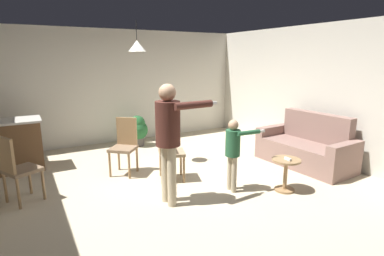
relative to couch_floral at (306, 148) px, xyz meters
name	(u,v)px	position (x,y,z in m)	size (l,w,h in m)	color
ground	(178,184)	(-2.62, 0.35, -0.33)	(7.68, 7.68, 0.00)	beige
wall_back	(118,87)	(-2.62, 3.55, 1.02)	(6.40, 0.10, 2.70)	silver
wall_right	(317,92)	(0.58, 0.35, 1.02)	(0.10, 6.40, 2.70)	silver
couch_floral	(306,148)	(0.00, 0.00, 0.00)	(0.96, 1.85, 1.00)	#8C6B60
kitchen_counter	(5,146)	(-5.07, 2.41, 0.15)	(1.26, 0.66, 0.95)	brown
side_table_by_couch	(286,171)	(-1.25, -0.69, 0.00)	(0.44, 0.44, 0.52)	#99754C
person_adult	(169,131)	(-3.01, -0.19, 0.73)	(0.85, 0.50, 1.71)	tan
person_child	(233,147)	(-1.97, -0.28, 0.37)	(0.58, 0.36, 1.14)	tan
dining_chair_by_counter	(16,167)	(-4.88, 0.87, 0.21)	(0.57, 0.57, 1.00)	#99754C
dining_chair_near_wall	(125,144)	(-3.19, 1.29, 0.21)	(0.59, 0.59, 1.00)	#99754C
dining_chair_centre_back	(167,149)	(-2.67, 0.62, 0.21)	(0.53, 0.53, 1.00)	#99754C
potted_plant_corner	(138,129)	(-2.40, 2.87, 0.07)	(0.47, 0.47, 0.72)	#4C4742
spare_remote_on_table	(288,159)	(-1.28, -0.73, 0.21)	(0.04, 0.13, 0.04)	white
ceiling_light_pendant	(137,46)	(-2.78, 1.61, 1.92)	(0.32, 0.32, 0.55)	silver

